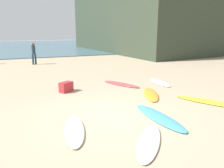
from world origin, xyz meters
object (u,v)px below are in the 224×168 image
at_px(surfboard_5, 159,117).
at_px(surfboard_0, 160,83).
at_px(surfboard_2, 149,141).
at_px(beach_cooler, 66,87).
at_px(surfboard_1, 151,94).
at_px(surfboard_3, 74,130).
at_px(surfboard_4, 121,84).
at_px(surfboard_6, 211,102).
at_px(beachgoer_near, 34,52).

bearing_deg(surfboard_5, surfboard_0, -126.15).
distance_m(surfboard_2, beach_cooler, 5.34).
xyz_separation_m(surfboard_1, surfboard_2, (-2.22, -3.37, -0.00)).
bearing_deg(surfboard_5, surfboard_3, -2.74).
bearing_deg(surfboard_4, surfboard_5, 53.71).
height_order(surfboard_3, surfboard_4, surfboard_4).
relative_size(surfboard_0, surfboard_6, 0.73).
bearing_deg(surfboard_5, surfboard_4, -100.79).
xyz_separation_m(surfboard_0, surfboard_2, (-3.83, -5.02, 0.00)).
bearing_deg(beach_cooler, surfboard_4, 4.30).
xyz_separation_m(surfboard_4, beach_cooler, (-2.75, -0.21, 0.17)).
bearing_deg(beachgoer_near, surfboard_4, 115.04).
height_order(surfboard_1, beach_cooler, beach_cooler).
xyz_separation_m(surfboard_5, beach_cooler, (-1.98, 4.08, 0.18)).
relative_size(surfboard_1, surfboard_6, 0.79).
height_order(surfboard_5, beach_cooler, beach_cooler).
xyz_separation_m(surfboard_2, surfboard_6, (3.69, 1.62, 0.01)).
relative_size(surfboard_0, surfboard_3, 0.98).
height_order(surfboard_0, surfboard_4, surfboard_4).
distance_m(surfboard_4, surfboard_5, 4.36).
distance_m(surfboard_2, surfboard_4, 5.78).
xyz_separation_m(surfboard_1, surfboard_6, (1.47, -1.75, 0.01)).
bearing_deg(surfboard_1, surfboard_6, 155.86).
distance_m(surfboard_2, surfboard_5, 1.61).
distance_m(surfboard_3, surfboard_5, 2.59).
bearing_deg(surfboard_1, beach_cooler, -5.30).
xyz_separation_m(surfboard_1, surfboard_4, (-0.36, 2.10, 0.01)).
relative_size(surfboard_0, surfboard_4, 0.88).
xyz_separation_m(surfboard_3, surfboard_6, (5.18, 0.35, 0.00)).
relative_size(surfboard_0, surfboard_1, 0.93).
bearing_deg(surfboard_2, surfboard_4, 110.32).
bearing_deg(surfboard_2, surfboard_6, 62.84).
xyz_separation_m(surfboard_1, surfboard_3, (-3.72, -2.10, 0.00)).
height_order(surfboard_2, surfboard_5, surfboard_5).
height_order(surfboard_4, beach_cooler, beach_cooler).
xyz_separation_m(surfboard_0, surfboard_6, (-0.14, -3.40, 0.01)).
height_order(surfboard_6, beach_cooler, beach_cooler).
distance_m(surfboard_3, surfboard_6, 5.20).
distance_m(beachgoer_near, beach_cooler, 9.07).
relative_size(surfboard_2, beachgoer_near, 1.15).
xyz_separation_m(surfboard_0, surfboard_4, (-1.97, 0.45, 0.01)).
distance_m(surfboard_0, beachgoer_near, 10.75).
bearing_deg(surfboard_1, surfboard_0, -108.41).
bearing_deg(surfboard_3, surfboard_1, -138.08).
xyz_separation_m(surfboard_0, beach_cooler, (-4.72, 0.24, 0.18)).
bearing_deg(surfboard_4, surfboard_0, 141.01).
bearing_deg(surfboard_6, beach_cooler, 111.76).
bearing_deg(beach_cooler, surfboard_2, -80.41).
bearing_deg(surfboard_6, surfboard_0, 57.83).
xyz_separation_m(surfboard_2, surfboard_3, (-1.50, 1.27, 0.01)).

